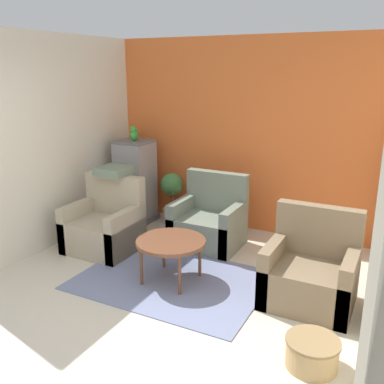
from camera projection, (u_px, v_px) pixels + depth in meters
The scene contains 13 objects.
ground_plane at pixel (107, 343), 3.65m from camera, with size 20.00×20.00×0.00m, color beige.
wall_back_accent at pixel (244, 136), 6.01m from camera, with size 4.04×0.06×2.69m.
wall_left at pixel (55, 142), 5.51m from camera, with size 0.06×3.16×2.69m.
area_rug at pixel (171, 280), 4.73m from camera, with size 2.02×1.47×0.01m.
coffee_table at pixel (171, 244), 4.61m from camera, with size 0.76×0.76×0.48m.
armchair_left at pixel (105, 227), 5.48m from camera, with size 0.86×0.73×0.94m.
armchair_right at pixel (310, 274), 4.23m from camera, with size 0.86×0.73×0.94m.
armchair_middle at pixel (209, 223), 5.63m from camera, with size 0.86×0.73×0.94m.
birdcage at pixel (136, 182), 6.45m from camera, with size 0.53×0.53×1.24m.
parrot at pixel (134, 134), 6.25m from camera, with size 0.10×0.19×0.22m.
potted_plant at pixel (172, 193), 6.41m from camera, with size 0.36×0.33×0.77m.
wicker_basket at pixel (312, 352), 3.34m from camera, with size 0.43×0.43×0.24m.
throw_pillow at pixel (114, 171), 5.50m from camera, with size 0.39×0.39×0.10m.
Camera 1 is at (2.09, -2.47, 2.26)m, focal length 40.00 mm.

